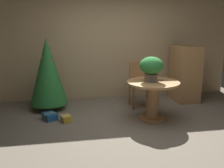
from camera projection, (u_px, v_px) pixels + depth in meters
name	position (u px, v px, depth m)	size (l,w,h in m)	color
ground_plane	(134.00, 130.00, 4.54)	(6.60, 6.60, 0.00)	#756B5B
back_wall_panel	(112.00, 45.00, 6.35)	(6.00, 0.10, 2.60)	tan
round_dining_table	(153.00, 94.00, 4.95)	(0.99, 0.99, 0.75)	#B27F4C
flower_vase	(151.00, 67.00, 4.84)	(0.44, 0.44, 0.47)	#665B51
wooden_chair_far	(140.00, 81.00, 5.78)	(0.46, 0.40, 0.99)	#9E6B3D
holiday_tree	(48.00, 71.00, 5.47)	(0.79, 0.79, 1.52)	brown
gift_box_gold	(66.00, 119.00, 4.93)	(0.23, 0.26, 0.12)	gold
gift_box_blue	(50.00, 116.00, 5.04)	(0.33, 0.35, 0.13)	#1E569E
wooden_cabinet	(185.00, 73.00, 6.18)	(0.54, 0.73, 1.30)	#B27F4C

